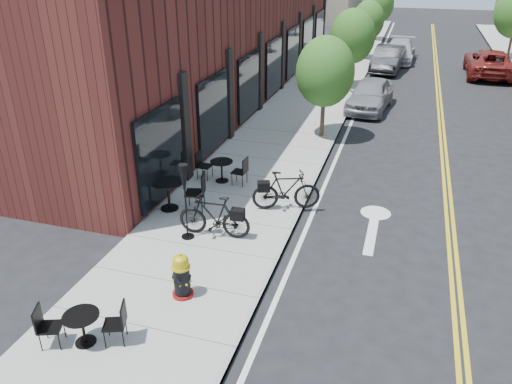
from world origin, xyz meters
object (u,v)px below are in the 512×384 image
(parked_car_c, at_px, (399,51))
(bistro_set_c, at_px, (222,168))
(parked_car_far, at_px, (489,63))
(bistro_set_a, at_px, (82,325))
(patio_umbrella, at_px, (184,186))
(parked_car_b, at_px, (388,59))
(parked_car_a, at_px, (370,94))
(bicycle_right, at_px, (286,190))
(bicycle_left, at_px, (214,216))
(fire_hydrant, at_px, (182,276))
(bistro_set_b, at_px, (168,191))

(parked_car_c, bearing_deg, bistro_set_c, -99.42)
(parked_car_far, bearing_deg, bistro_set_a, 70.48)
(bistro_set_a, xyz_separation_m, patio_umbrella, (0.27, 4.05, 1.02))
(parked_car_b, bearing_deg, parked_car_a, -86.72)
(bicycle_right, distance_m, parked_car_c, 22.75)
(bicycle_left, xyz_separation_m, parked_car_b, (2.92, 21.40, 0.06))
(fire_hydrant, bearing_deg, parked_car_b, 72.76)
(parked_car_b, bearing_deg, bicycle_left, -92.75)
(bicycle_left, distance_m, bistro_set_b, 2.02)
(bistro_set_b, height_order, parked_car_b, parked_car_b)
(bistro_set_c, relative_size, parked_car_c, 0.35)
(bistro_set_a, height_order, parked_car_c, parked_car_c)
(bicycle_right, height_order, patio_umbrella, patio_umbrella)
(fire_hydrant, height_order, bistro_set_a, fire_hydrant)
(bistro_set_c, height_order, parked_car_far, parked_car_far)
(bistro_set_a, distance_m, patio_umbrella, 4.18)
(parked_car_far, bearing_deg, bistro_set_c, 63.22)
(parked_car_a, height_order, parked_car_far, parked_car_far)
(bistro_set_c, xyz_separation_m, parked_car_a, (3.65, 9.68, 0.15))
(bistro_set_c, xyz_separation_m, parked_car_b, (3.91, 18.23, 0.18))
(patio_umbrella, bearing_deg, bicycle_left, 23.81)
(bistro_set_c, bearing_deg, fire_hydrant, -72.51)
(fire_hydrant, xyz_separation_m, bicycle_right, (1.14, 4.45, 0.09))
(bistro_set_b, xyz_separation_m, parked_car_c, (5.20, 23.62, 0.02))
(bicycle_left, bearing_deg, bistro_set_a, -14.95)
(bicycle_left, bearing_deg, parked_car_far, 155.28)
(bistro_set_a, height_order, parked_car_a, parked_car_a)
(bicycle_left, distance_m, bicycle_right, 2.40)
(bicycle_left, relative_size, parked_car_a, 0.45)
(bistro_set_b, relative_size, patio_umbrella, 1.03)
(parked_car_c, bearing_deg, parked_car_far, -25.95)
(parked_car_c, bearing_deg, bicycle_left, -95.70)
(bistro_set_c, bearing_deg, bistro_set_a, -84.13)
(bicycle_right, relative_size, parked_car_a, 0.46)
(parked_car_b, height_order, parked_car_c, parked_car_b)
(parked_car_a, xyz_separation_m, parked_car_b, (0.26, 8.54, 0.03))
(bistro_set_a, relative_size, parked_car_a, 0.38)
(parked_car_a, bearing_deg, fire_hydrant, -92.70)
(parked_car_b, relative_size, parked_car_far, 0.83)
(fire_hydrant, bearing_deg, bistro_set_c, 91.45)
(parked_car_b, bearing_deg, parked_car_c, 85.84)
(bicycle_right, distance_m, parked_car_far, 21.15)
(fire_hydrant, relative_size, bistro_set_b, 0.50)
(bicycle_left, distance_m, parked_car_far, 23.48)
(patio_umbrella, xyz_separation_m, parked_car_a, (3.29, 13.14, -0.84))
(bistro_set_a, bearing_deg, patio_umbrella, 65.16)
(bistro_set_a, relative_size, parked_car_c, 0.33)
(fire_hydrant, height_order, parked_car_a, parked_car_a)
(bistro_set_c, bearing_deg, parked_car_a, 74.54)
(fire_hydrant, height_order, patio_umbrella, patio_umbrella)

